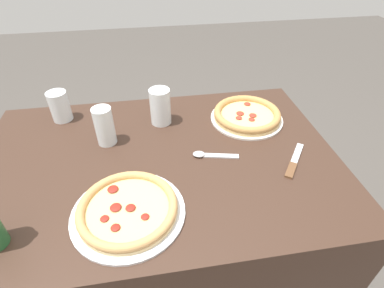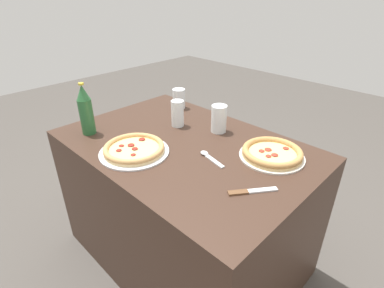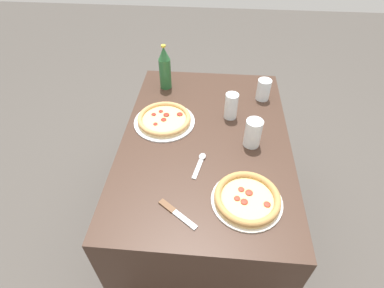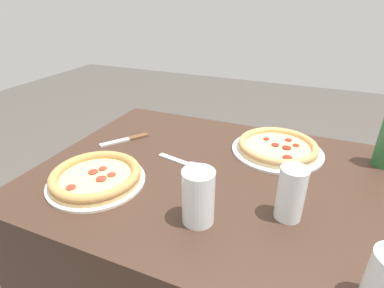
% 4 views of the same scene
% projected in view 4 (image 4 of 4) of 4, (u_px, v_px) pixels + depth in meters
% --- Properties ---
extents(table, '(1.25, 0.84, 0.76)m').
position_uv_depth(table, '(227.00, 263.00, 1.11)').
color(table, '#3D281E').
rests_on(table, ground_plane).
extents(pizza_veggie, '(0.29, 0.29, 0.04)m').
position_uv_depth(pizza_veggie, '(96.00, 177.00, 0.91)').
color(pizza_veggie, silver).
rests_on(pizza_veggie, table).
extents(pizza_salami, '(0.32, 0.32, 0.04)m').
position_uv_depth(pizza_salami, '(277.00, 147.00, 1.08)').
color(pizza_salami, silver).
rests_on(pizza_salami, table).
extents(glass_red_wine, '(0.07, 0.07, 0.14)m').
position_uv_depth(glass_red_wine, '(291.00, 195.00, 0.75)').
color(glass_red_wine, white).
rests_on(glass_red_wine, table).
extents(glass_water, '(0.08, 0.08, 0.15)m').
position_uv_depth(glass_water, '(198.00, 199.00, 0.73)').
color(glass_water, white).
rests_on(glass_water, table).
extents(knife, '(0.13, 0.17, 0.01)m').
position_uv_depth(knife, '(127.00, 139.00, 1.17)').
color(knife, brown).
rests_on(knife, table).
extents(spoon, '(0.16, 0.06, 0.02)m').
position_uv_depth(spoon, '(185.00, 163.00, 1.01)').
color(spoon, silver).
rests_on(spoon, table).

